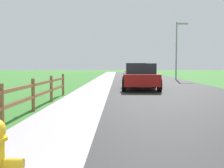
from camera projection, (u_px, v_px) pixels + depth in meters
The scene contains 9 objects.
ground_plane at pixel (113, 81), 25.85m from camera, with size 120.00×120.00×0.00m, color #336F29.
road_asphalt at pixel (148, 80), 27.77m from camera, with size 7.00×66.00×0.01m, color #292929.
curb_concrete at pixel (83, 80), 27.91m from camera, with size 6.00×66.00×0.01m, color #A49EA4.
grass_verge at pixel (68, 80), 27.95m from camera, with size 5.00×66.00×0.00m, color #336F29.
rail_fence at pixel (20, 97), 7.52m from camera, with size 0.11×11.91×1.04m.
parked_suv_red at pixel (140, 77), 16.64m from camera, with size 2.23×4.42×1.55m.
parked_car_beige at pixel (136, 73), 24.34m from camera, with size 2.15×4.70×1.63m.
parked_car_blue at pixel (134, 71), 33.80m from camera, with size 2.10×4.41×1.64m.
street_lamp at pixel (178, 45), 27.79m from camera, with size 1.17×0.20×5.71m.
Camera 1 is at (0.49, -0.81, 1.44)m, focal length 44.84 mm.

